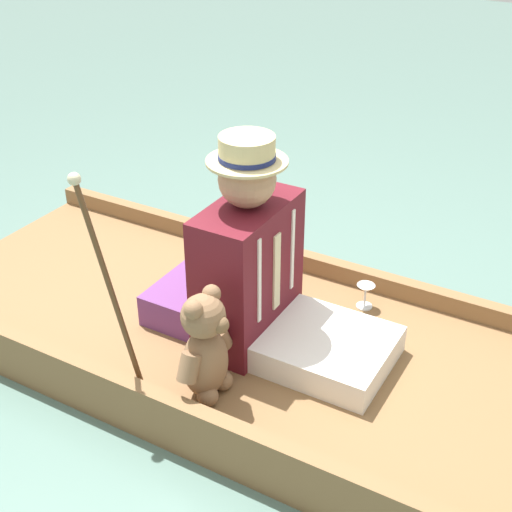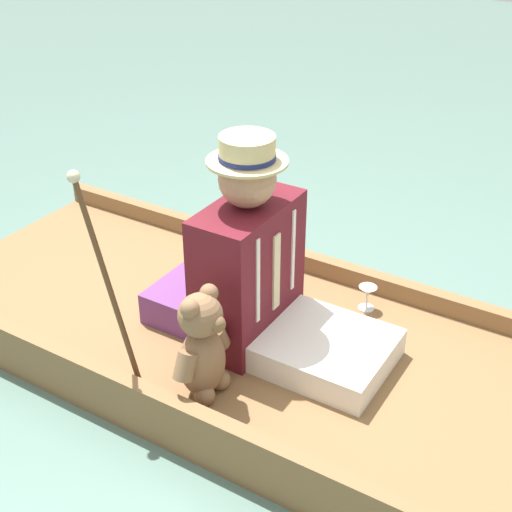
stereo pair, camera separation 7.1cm
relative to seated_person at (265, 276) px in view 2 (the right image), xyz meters
name	(u,v)px [view 2 (the right image)]	position (x,y,z in m)	size (l,w,h in m)	color
ground_plane	(247,358)	(-0.01, -0.09, -0.43)	(16.00, 16.00, 0.00)	slate
punt_boat	(247,344)	(-0.01, -0.09, -0.36)	(1.15, 2.86, 0.22)	brown
seat_cushion	(197,296)	(-0.03, -0.35, -0.23)	(0.40, 0.28, 0.13)	#6B3875
seated_person	(265,276)	(0.00, 0.00, 0.00)	(0.46, 0.72, 0.83)	white
teddy_bear	(203,347)	(0.37, -0.02, -0.10)	(0.30, 0.17, 0.42)	#846042
wine_glass	(368,293)	(-0.41, 0.25, -0.22)	(0.08, 0.08, 0.11)	silver
walking_cane	(102,265)	(0.47, -0.36, 0.17)	(0.04, 0.23, 0.80)	brown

